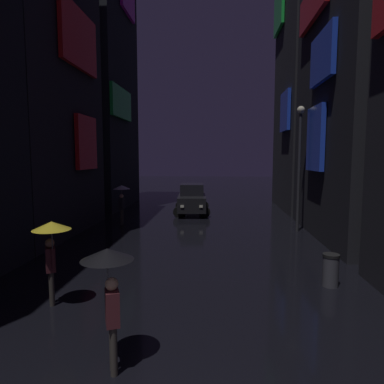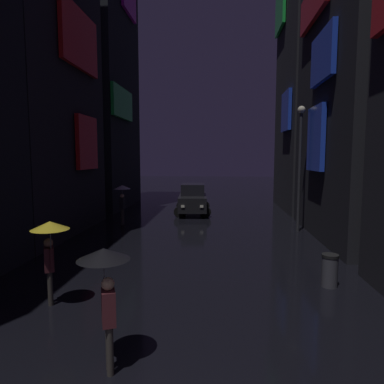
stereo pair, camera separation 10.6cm
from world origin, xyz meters
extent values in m
cube|color=black|center=(-7.50, 12.84, 8.19)|extent=(4.00, 7.67, 16.39)
cube|color=red|center=(-5.35, 13.79, 4.33)|extent=(0.20, 2.29, 2.59)
cube|color=red|center=(-5.35, 13.31, 9.05)|extent=(0.20, 3.92, 2.69)
cube|color=black|center=(-7.50, 21.76, 10.03)|extent=(4.00, 7.53, 20.06)
cube|color=#26E54C|center=(-5.35, 20.12, 7.18)|extent=(0.20, 4.34, 1.99)
cube|color=#F226D8|center=(-5.35, 22.31, 14.68)|extent=(0.20, 3.29, 2.06)
cube|color=black|center=(7.50, 13.24, 6.90)|extent=(4.00, 8.47, 13.80)
cube|color=#264CF9|center=(5.35, 12.82, 4.44)|extent=(0.20, 2.17, 2.81)
cube|color=#264CF9|center=(5.35, 12.24, 7.74)|extent=(0.20, 2.93, 2.03)
cube|color=red|center=(5.35, 14.02, 10.59)|extent=(0.20, 4.26, 1.62)
cube|color=#232328|center=(7.50, 21.67, 10.00)|extent=(4.00, 7.35, 20.00)
cube|color=#264CF9|center=(5.35, 19.95, 6.52)|extent=(0.20, 2.42, 2.50)
cube|color=#26E54C|center=(5.35, 23.30, 14.08)|extent=(0.20, 3.23, 2.92)
cylinder|color=#38332D|center=(-4.03, 15.00, 0.42)|extent=(0.12, 0.12, 0.85)
cylinder|color=#38332D|center=(-4.02, 15.18, 0.42)|extent=(0.12, 0.12, 0.85)
cube|color=black|center=(-4.03, 15.09, 1.15)|extent=(0.25, 0.36, 0.60)
sphere|color=tan|center=(-4.03, 15.09, 1.56)|extent=(0.22, 0.22, 0.22)
cylinder|color=black|center=(-4.06, 15.27, 1.20)|extent=(0.09, 0.09, 0.50)
cylinder|color=slate|center=(-4.06, 15.27, 1.53)|extent=(0.02, 0.02, 0.77)
cone|color=silver|center=(-4.06, 15.27, 2.02)|extent=(0.90, 0.90, 0.20)
cylinder|color=#38332D|center=(-0.61, 2.60, 0.42)|extent=(0.12, 0.12, 0.85)
cylinder|color=#38332D|center=(-0.68, 2.77, 0.42)|extent=(0.12, 0.12, 0.85)
cube|color=#4C1E23|center=(-0.64, 2.68, 1.15)|extent=(0.33, 0.40, 0.60)
sphere|color=tan|center=(-0.64, 2.68, 1.56)|extent=(0.22, 0.22, 0.22)
cylinder|color=#4C1E23|center=(-0.76, 2.83, 1.20)|extent=(0.09, 0.09, 0.50)
cylinder|color=slate|center=(-0.76, 2.83, 1.53)|extent=(0.02, 0.02, 0.77)
cone|color=black|center=(-0.76, 2.83, 2.02)|extent=(0.90, 0.90, 0.20)
cylinder|color=#38332D|center=(-3.03, 5.28, 0.42)|extent=(0.12, 0.12, 0.85)
cylinder|color=#38332D|center=(-2.94, 5.12, 0.42)|extent=(0.12, 0.12, 0.85)
cube|color=#4C1E23|center=(-2.99, 5.20, 1.15)|extent=(0.36, 0.40, 0.60)
sphere|color=#9E7051|center=(-2.99, 5.20, 1.56)|extent=(0.22, 0.22, 0.22)
cylinder|color=#4C1E23|center=(-2.85, 5.07, 1.20)|extent=(0.09, 0.09, 0.50)
cylinder|color=slate|center=(-2.85, 5.07, 1.53)|extent=(0.02, 0.02, 0.77)
cone|color=yellow|center=(-2.85, 5.07, 2.02)|extent=(0.90, 0.90, 0.20)
cube|color=black|center=(-0.56, 19.00, 0.77)|extent=(1.97, 4.20, 0.90)
cube|color=black|center=(-0.56, 19.00, 1.57)|extent=(1.56, 1.94, 0.70)
cylinder|color=black|center=(0.34, 17.72, 0.32)|extent=(0.65, 0.26, 0.64)
cylinder|color=black|center=(-1.27, 17.61, 0.32)|extent=(0.65, 0.26, 0.64)
cylinder|color=black|center=(0.16, 20.38, 0.32)|extent=(0.65, 0.26, 0.64)
cylinder|color=black|center=(-1.45, 20.27, 0.32)|extent=(0.65, 0.26, 0.64)
cube|color=white|center=(0.13, 16.97, 0.77)|extent=(0.20, 0.07, 0.14)
cube|color=white|center=(-0.97, 16.90, 0.77)|extent=(0.20, 0.07, 0.14)
cylinder|color=#2D2D33|center=(5.00, 14.17, 2.84)|extent=(0.14, 0.14, 5.68)
sphere|color=#F9EFCC|center=(5.00, 14.17, 5.86)|extent=(0.36, 0.36, 0.36)
cylinder|color=#3F3F47|center=(4.30, 6.96, 0.42)|extent=(0.44, 0.44, 0.85)
cylinder|color=black|center=(4.30, 6.96, 0.89)|extent=(0.46, 0.46, 0.08)
camera|label=1|loc=(1.11, -2.68, 3.67)|focal=32.00mm
camera|label=2|loc=(1.21, -2.67, 3.67)|focal=32.00mm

